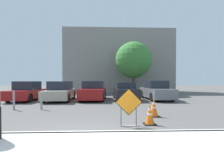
{
  "coord_description": "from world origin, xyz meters",
  "views": [
    {
      "loc": [
        0.63,
        -4.91,
        1.57
      ],
      "look_at": [
        1.24,
        9.55,
        1.31
      ],
      "focal_mm": 28.0,
      "sensor_mm": 36.0,
      "label": 1
    }
  ],
  "objects_px": {
    "parked_car_fourth": "(125,92)",
    "bollard_second": "(14,100)",
    "traffic_cone_nearest": "(150,114)",
    "bollard_nearest": "(41,100)",
    "parked_car_fifth": "(156,91)",
    "parked_car_third": "(94,91)",
    "parked_car_second": "(60,92)",
    "parked_car_nearest": "(27,92)",
    "traffic_cone_second": "(154,108)",
    "road_closed_sign": "(129,106)"
  },
  "relations": [
    {
      "from": "traffic_cone_nearest",
      "to": "bollard_nearest",
      "type": "distance_m",
      "value": 6.11
    },
    {
      "from": "road_closed_sign",
      "to": "parked_car_third",
      "type": "height_order",
      "value": "parked_car_third"
    },
    {
      "from": "traffic_cone_second",
      "to": "parked_car_fourth",
      "type": "bearing_deg",
      "value": 93.56
    },
    {
      "from": "traffic_cone_second",
      "to": "bollard_second",
      "type": "xyz_separation_m",
      "value": [
        -7.06,
        2.06,
        0.16
      ]
    },
    {
      "from": "traffic_cone_second",
      "to": "parked_car_second",
      "type": "bearing_deg",
      "value": 130.95
    },
    {
      "from": "bollard_second",
      "to": "road_closed_sign",
      "type": "bearing_deg",
      "value": -32.56
    },
    {
      "from": "road_closed_sign",
      "to": "parked_car_fourth",
      "type": "xyz_separation_m",
      "value": [
        0.89,
        8.61,
        -0.03
      ]
    },
    {
      "from": "road_closed_sign",
      "to": "traffic_cone_second",
      "type": "relative_size",
      "value": 1.66
    },
    {
      "from": "road_closed_sign",
      "to": "parked_car_nearest",
      "type": "xyz_separation_m",
      "value": [
        -7.02,
        8.24,
        -0.01
      ]
    },
    {
      "from": "parked_car_fourth",
      "to": "bollard_second",
      "type": "height_order",
      "value": "parked_car_fourth"
    },
    {
      "from": "parked_car_fourth",
      "to": "bollard_nearest",
      "type": "bearing_deg",
      "value": 41.91
    },
    {
      "from": "parked_car_second",
      "to": "bollard_second",
      "type": "height_order",
      "value": "parked_car_second"
    },
    {
      "from": "road_closed_sign",
      "to": "parked_car_nearest",
      "type": "height_order",
      "value": "parked_car_nearest"
    },
    {
      "from": "parked_car_third",
      "to": "parked_car_fifth",
      "type": "height_order",
      "value": "parked_car_fifth"
    },
    {
      "from": "traffic_cone_nearest",
      "to": "bollard_second",
      "type": "height_order",
      "value": "bollard_second"
    },
    {
      "from": "parked_car_fourth",
      "to": "parked_car_third",
      "type": "bearing_deg",
      "value": 0.37
    },
    {
      "from": "traffic_cone_nearest",
      "to": "parked_car_fourth",
      "type": "xyz_separation_m",
      "value": [
        0.1,
        8.38,
        0.31
      ]
    },
    {
      "from": "parked_car_third",
      "to": "parked_car_fourth",
      "type": "bearing_deg",
      "value": -174.53
    },
    {
      "from": "parked_car_nearest",
      "to": "bollard_nearest",
      "type": "height_order",
      "value": "parked_car_nearest"
    },
    {
      "from": "parked_car_third",
      "to": "bollard_second",
      "type": "height_order",
      "value": "parked_car_third"
    },
    {
      "from": "parked_car_fourth",
      "to": "traffic_cone_second",
      "type": "bearing_deg",
      "value": 91.67
    },
    {
      "from": "traffic_cone_nearest",
      "to": "bollard_nearest",
      "type": "bearing_deg",
      "value": 145.76
    },
    {
      "from": "road_closed_sign",
      "to": "traffic_cone_nearest",
      "type": "height_order",
      "value": "road_closed_sign"
    },
    {
      "from": "parked_car_nearest",
      "to": "bollard_second",
      "type": "relative_size",
      "value": 3.94
    },
    {
      "from": "parked_car_fourth",
      "to": "parked_car_fifth",
      "type": "distance_m",
      "value": 2.64
    },
    {
      "from": "traffic_cone_nearest",
      "to": "traffic_cone_second",
      "type": "xyz_separation_m",
      "value": [
        0.54,
        1.38,
        0.02
      ]
    },
    {
      "from": "traffic_cone_nearest",
      "to": "parked_car_fifth",
      "type": "xyz_separation_m",
      "value": [
        2.74,
        8.4,
        0.36
      ]
    },
    {
      "from": "traffic_cone_nearest",
      "to": "parked_car_fifth",
      "type": "bearing_deg",
      "value": 71.95
    },
    {
      "from": "traffic_cone_nearest",
      "to": "bollard_second",
      "type": "bearing_deg",
      "value": 152.18
    },
    {
      "from": "parked_car_fourth",
      "to": "bollard_second",
      "type": "relative_size",
      "value": 4.1
    },
    {
      "from": "road_closed_sign",
      "to": "parked_car_fifth",
      "type": "relative_size",
      "value": 0.28
    },
    {
      "from": "bollard_second",
      "to": "parked_car_third",
      "type": "bearing_deg",
      "value": 50.53
    },
    {
      "from": "parked_car_second",
      "to": "bollard_second",
      "type": "xyz_separation_m",
      "value": [
        -1.35,
        -4.52,
        -0.16
      ]
    },
    {
      "from": "parked_car_third",
      "to": "bollard_second",
      "type": "xyz_separation_m",
      "value": [
        -3.99,
        -4.84,
        -0.17
      ]
    },
    {
      "from": "bollard_nearest",
      "to": "parked_car_fifth",
      "type": "bearing_deg",
      "value": 32.48
    },
    {
      "from": "road_closed_sign",
      "to": "parked_car_third",
      "type": "bearing_deg",
      "value": 101.6
    },
    {
      "from": "road_closed_sign",
      "to": "bollard_second",
      "type": "xyz_separation_m",
      "value": [
        -5.73,
        3.66,
        -0.16
      ]
    },
    {
      "from": "parked_car_second",
      "to": "parked_car_fifth",
      "type": "distance_m",
      "value": 7.92
    },
    {
      "from": "parked_car_second",
      "to": "parked_car_third",
      "type": "bearing_deg",
      "value": -174.57
    },
    {
      "from": "traffic_cone_nearest",
      "to": "parked_car_third",
      "type": "distance_m",
      "value": 8.67
    },
    {
      "from": "parked_car_third",
      "to": "parked_car_fifth",
      "type": "xyz_separation_m",
      "value": [
        5.27,
        0.12,
        0.01
      ]
    },
    {
      "from": "parked_car_second",
      "to": "parked_car_fourth",
      "type": "xyz_separation_m",
      "value": [
        5.27,
        0.43,
        -0.03
      ]
    },
    {
      "from": "parked_car_fourth",
      "to": "bollard_second",
      "type": "xyz_separation_m",
      "value": [
        -6.62,
        -4.94,
        -0.13
      ]
    },
    {
      "from": "traffic_cone_nearest",
      "to": "parked_car_fifth",
      "type": "height_order",
      "value": "parked_car_fifth"
    },
    {
      "from": "parked_car_third",
      "to": "parked_car_fifth",
      "type": "distance_m",
      "value": 5.27
    },
    {
      "from": "parked_car_nearest",
      "to": "bollard_nearest",
      "type": "distance_m",
      "value": 5.34
    },
    {
      "from": "parked_car_fourth",
      "to": "parked_car_fifth",
      "type": "height_order",
      "value": "parked_car_fifth"
    },
    {
      "from": "parked_car_second",
      "to": "road_closed_sign",
      "type": "bearing_deg",
      "value": 116.68
    },
    {
      "from": "road_closed_sign",
      "to": "traffic_cone_nearest",
      "type": "relative_size",
      "value": 1.75
    },
    {
      "from": "traffic_cone_nearest",
      "to": "bollard_nearest",
      "type": "height_order",
      "value": "bollard_nearest"
    }
  ]
}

